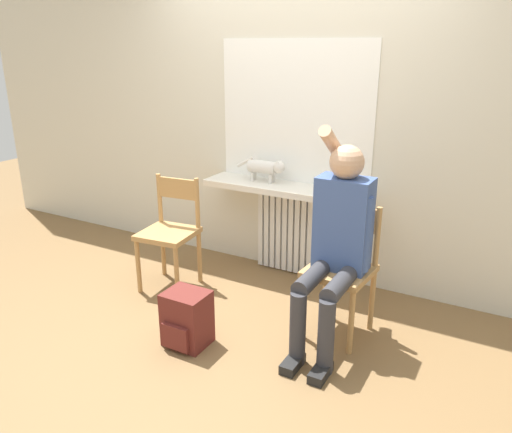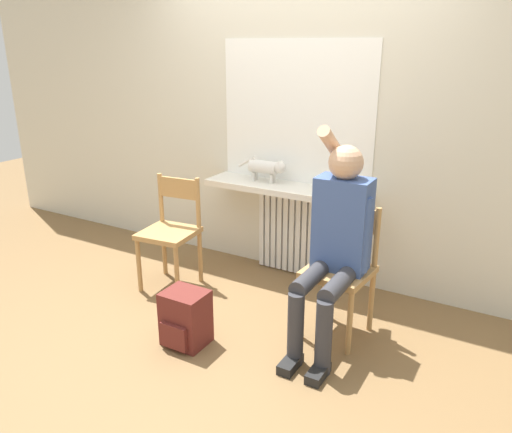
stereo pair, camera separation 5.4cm
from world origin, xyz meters
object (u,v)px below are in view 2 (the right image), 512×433
object	(u,v)px
backpack	(185,318)
cat	(268,167)
chair_right	(341,268)
chair_left	(171,230)
person	(336,238)

from	to	relation	value
backpack	cat	bearing A→B (deg)	93.55
chair_right	chair_left	bearing A→B (deg)	-175.32
cat	backpack	bearing A→B (deg)	-86.45
chair_left	person	distance (m)	1.43
chair_right	cat	distance (m)	1.16
cat	backpack	size ratio (longest dim) A/B	1.20
person	chair_right	bearing A→B (deg)	88.76
chair_left	backpack	xyz separation A→B (m)	(0.61, -0.63, -0.29)
person	backpack	world-z (taller)	person
chair_left	backpack	size ratio (longest dim) A/B	2.41
chair_right	backpack	distance (m)	1.06
cat	backpack	xyz separation A→B (m)	(0.08, -1.23, -0.73)
person	chair_left	bearing A→B (deg)	175.41
person	backpack	distance (m)	1.09
person	backpack	xyz separation A→B (m)	(-0.80, -0.51, -0.54)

